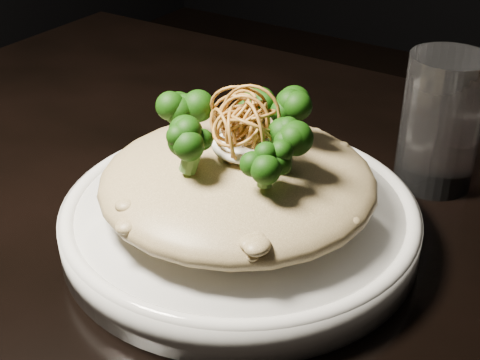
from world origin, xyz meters
name	(u,v)px	position (x,y,z in m)	size (l,w,h in m)	color
table	(255,309)	(0.00, 0.00, 0.67)	(1.10, 0.80, 0.75)	black
plate	(240,221)	(-0.01, -0.01, 0.77)	(0.29, 0.29, 0.03)	silver
risotto	(238,181)	(-0.01, -0.01, 0.81)	(0.22, 0.22, 0.05)	brown
broccoli	(237,128)	(-0.01, -0.01, 0.85)	(0.13, 0.13, 0.05)	black
cheese	(247,145)	(-0.01, -0.01, 0.84)	(0.06, 0.06, 0.02)	white
shallots	(243,114)	(-0.01, -0.01, 0.87)	(0.06, 0.06, 0.04)	brown
drinking_glass	(441,122)	(0.09, 0.17, 0.81)	(0.07, 0.07, 0.13)	white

